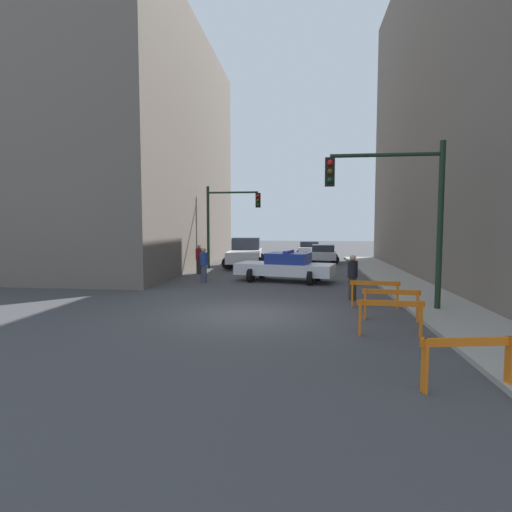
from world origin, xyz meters
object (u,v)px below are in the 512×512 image
police_car (286,267)px  parked_car_near (323,253)px  parked_car_mid (310,248)px  barrier_mid (390,312)px  traffic_light_near (402,200)px  pedestrian_corner (199,259)px  pedestrian_crossing (204,264)px  barrier_back (391,299)px  barrier_corner (375,290)px  traffic_light_far (225,215)px  pedestrian_sidewalk (353,277)px  white_truck (245,253)px  barrier_front (468,355)px

police_car → parked_car_near: size_ratio=1.14×
parked_car_mid → barrier_mid: parked_car_mid is taller
traffic_light_near → police_car: 8.01m
pedestrian_corner → barrier_mid: pedestrian_corner is taller
pedestrian_crossing → barrier_back: size_ratio=1.04×
barrier_corner → pedestrian_crossing: bearing=143.9°
parked_car_near → barrier_corner: bearing=-84.1°
police_car → barrier_back: (3.39, -7.75, -0.11)m
traffic_light_far → pedestrian_corner: (-0.87, -3.15, -2.54)m
pedestrian_sidewalk → barrier_back: bearing=123.4°
white_truck → pedestrian_crossing: bearing=-100.5°
barrier_front → barrier_back: 4.92m
barrier_mid → barrier_back: bearing=77.7°
pedestrian_sidewalk → barrier_corner: (0.56, -1.41, -0.24)m
white_truck → barrier_back: size_ratio=3.46×
parked_car_mid → police_car: bearing=-92.1°
traffic_light_far → barrier_front: size_ratio=3.29×
white_truck → parked_car_near: white_truck is taller
traffic_light_far → pedestrian_corner: bearing=-105.5°
barrier_mid → parked_car_near: bearing=92.2°
barrier_front → barrier_corner: bearing=93.1°
traffic_light_near → pedestrian_crossing: (-7.81, 5.56, -2.67)m
traffic_light_far → parked_car_near: size_ratio=1.19×
police_car → parked_car_mid: police_car is taller
pedestrian_sidewalk → pedestrian_crossing: bearing=-9.5°
traffic_light_far → white_truck: (1.09, 1.37, -2.49)m
barrier_mid → barrier_corner: size_ratio=1.00×
barrier_front → pedestrian_corner: bearing=119.8°
parked_car_mid → barrier_mid: (1.68, -26.25, -0.06)m
traffic_light_near → pedestrian_corner: 12.74m
traffic_light_near → pedestrian_crossing: bearing=144.6°
white_truck → barrier_mid: white_truck is taller
police_car → barrier_mid: size_ratio=3.12×
traffic_light_near → barrier_mid: bearing=-106.4°
pedestrian_sidewalk → police_car: bearing=-39.5°
white_truck → parked_car_near: 6.43m
police_car → pedestrian_corner: 5.50m
white_truck → barrier_mid: 17.39m
police_car → pedestrian_corner: (-4.98, 2.32, 0.14)m
traffic_light_near → parked_car_mid: traffic_light_near is taller
traffic_light_near → pedestrian_corner: traffic_light_near is taller
barrier_corner → barrier_front: bearing=-86.9°
parked_car_near → pedestrian_corner: (-7.25, -8.16, 0.19)m
police_car → barrier_back: size_ratio=3.13×
parked_car_near → pedestrian_crossing: (-6.15, -11.32, 0.19)m
pedestrian_corner → barrier_corner: pedestrian_corner is taller
traffic_light_far → traffic_light_near: bearing=-55.9°
pedestrian_crossing → pedestrian_sidewalk: (6.55, -3.77, 0.00)m
pedestrian_crossing → pedestrian_corner: same height
parked_car_near → barrier_front: (1.32, -23.15, -0.06)m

